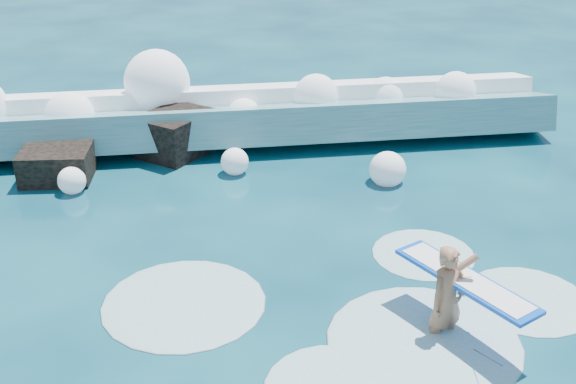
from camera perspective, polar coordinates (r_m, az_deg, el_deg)
name	(u,v)px	position (r m, az deg, el deg)	size (l,w,h in m)	color
ground	(214,317)	(11.95, -5.83, -9.81)	(200.00, 200.00, 0.00)	#082D40
breaking_wave	(196,120)	(18.75, -7.31, 5.67)	(18.19, 2.83, 1.57)	teal
rock_cluster	(45,152)	(18.00, -18.66, 3.05)	(8.04, 2.96, 1.20)	black
surfer_with_board	(451,296)	(11.45, 12.77, -8.01)	(1.66, 2.96, 1.84)	#A96D4E
wave_spray	(156,103)	(18.60, -10.42, 6.91)	(14.67, 5.12, 2.36)	white
surf_foam	(378,321)	(11.89, 7.14, -10.08)	(9.47, 5.36, 0.15)	silver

